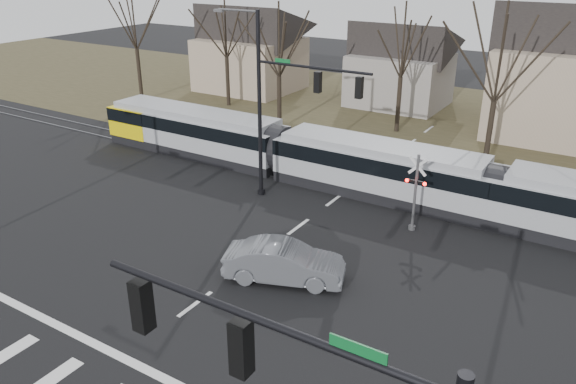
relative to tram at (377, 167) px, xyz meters
The scene contains 13 objects.
ground 16.17m from the tram, 95.75° to the right, with size 140.00×140.00×0.00m, color black.
grass_verge 16.17m from the tram, 95.75° to the left, with size 140.00×28.00×0.01m, color #38331E.
stop_line 17.95m from the tram, 95.17° to the right, with size 28.00×0.35×0.01m, color silver.
lane_dashes 2.32m from the tram, behind, with size 0.18×30.00×0.01m.
rail_pair 2.31m from the tram, behind, with size 90.00×1.52×0.06m.
tram is the anchor object (origin of this frame).
sedan 10.62m from the tram, 87.69° to the right, with size 5.39×3.46×1.68m, color slate.
signal_pole_far 6.68m from the tram, 138.95° to the right, with size 9.28×0.44×10.20m.
rail_crossing_signal 4.67m from the tram, 43.42° to the right, with size 1.08×0.36×4.00m.
tree_row 10.55m from the tram, 87.78° to the left, with size 59.20×7.20×10.00m.
house_a 28.26m from the tram, 140.21° to the left, with size 9.72×8.64×8.60m.
house_b 21.19m from the tram, 108.29° to the left, with size 8.64×7.56×7.65m.
house_c 18.87m from the tram, 66.51° to the left, with size 10.80×8.64×10.10m.
Camera 1 is at (13.04, -11.95, 12.94)m, focal length 35.00 mm.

